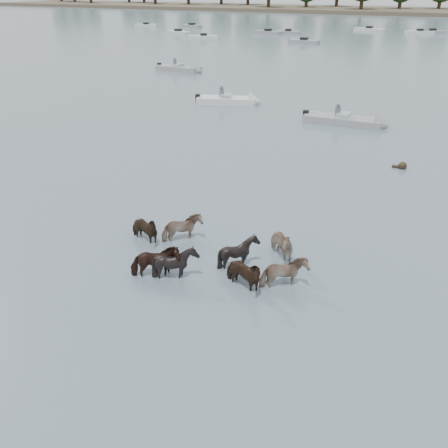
% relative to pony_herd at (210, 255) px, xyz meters
% --- Properties ---
extents(ground, '(400.00, 400.00, 0.00)m').
position_rel_pony_herd_xyz_m(ground, '(0.06, -1.45, -0.42)').
color(ground, '#4C606D').
rests_on(ground, ground).
extents(shoreline, '(160.00, 30.00, 1.00)m').
position_rel_pony_herd_xyz_m(shoreline, '(-69.94, 148.55, 0.08)').
color(shoreline, '#4C4233').
rests_on(shoreline, ground).
extents(pony_herd, '(7.17, 4.50, 1.33)m').
position_rel_pony_herd_xyz_m(pony_herd, '(0.00, 0.00, 0.00)').
color(pony_herd, black).
rests_on(pony_herd, ground).
extents(swimming_pony, '(0.72, 0.44, 0.44)m').
position_rel_pony_herd_xyz_m(swimming_pony, '(4.61, 12.68, -0.32)').
color(swimming_pony, black).
rests_on(swimming_pony, ground).
extents(motorboat_a, '(5.13, 2.92, 1.92)m').
position_rel_pony_herd_xyz_m(motorboat_a, '(-8.78, 22.62, -0.20)').
color(motorboat_a, silver).
rests_on(motorboat_a, ground).
extents(motorboat_b, '(5.71, 1.65, 1.92)m').
position_rel_pony_herd_xyz_m(motorboat_b, '(0.78, 20.09, -0.20)').
color(motorboat_b, gray).
rests_on(motorboat_b, ground).
extents(motorboat_f, '(5.48, 1.99, 1.92)m').
position_rel_pony_herd_xyz_m(motorboat_f, '(-19.52, 34.19, -0.20)').
color(motorboat_f, gray).
rests_on(motorboat_f, ground).
extents(distant_flotilla, '(109.06, 27.51, 0.93)m').
position_rel_pony_herd_xyz_m(distant_flotilla, '(0.49, 74.20, -0.16)').
color(distant_flotilla, silver).
rests_on(distant_flotilla, ground).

